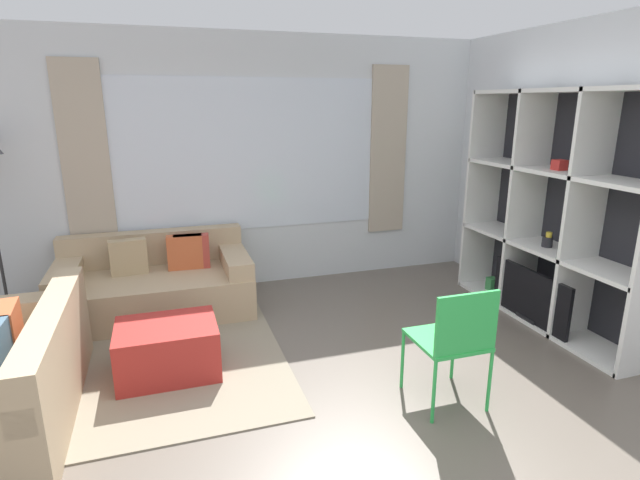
{
  "coord_description": "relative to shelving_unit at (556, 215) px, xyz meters",
  "views": [
    {
      "loc": [
        -0.93,
        -2.24,
        2.0
      ],
      "look_at": [
        0.34,
        1.71,
        0.85
      ],
      "focal_mm": 28.0,
      "sensor_mm": 36.0,
      "label": 1
    }
  ],
  "objects": [
    {
      "name": "ottoman",
      "position": [
        -3.43,
        0.06,
        -0.82
      ],
      "size": [
        0.73,
        0.56,
        0.4
      ],
      "color": "#A82823",
      "rests_on": "ground_plane"
    },
    {
      "name": "couch_main",
      "position": [
        -3.5,
        1.33,
        -0.74
      ],
      "size": [
        1.79,
        0.98,
        0.73
      ],
      "color": "tan",
      "rests_on": "ground_plane"
    },
    {
      "name": "ground_plane",
      "position": [
        -2.44,
        -1.28,
        -1.02
      ],
      "size": [
        16.0,
        16.0,
        0.0
      ],
      "primitive_type": "plane",
      "color": "#665B51"
    },
    {
      "name": "shelving_unit",
      "position": [
        0.0,
        0.0,
        0.0
      ],
      "size": [
        0.43,
        2.12,
        2.12
      ],
      "color": "#232328",
      "rests_on": "ground_plane"
    },
    {
      "name": "area_rug",
      "position": [
        -3.81,
        0.29,
        -1.01
      ],
      "size": [
        2.55,
        2.21,
        0.01
      ],
      "primitive_type": "cube",
      "color": "gray",
      "rests_on": "ground_plane"
    },
    {
      "name": "wall_right",
      "position": [
        0.22,
        0.27,
        0.33
      ],
      "size": [
        0.07,
        4.3,
        2.7
      ],
      "primitive_type": "cube",
      "color": "silver",
      "rests_on": "ground_plane"
    },
    {
      "name": "wall_back",
      "position": [
        -2.44,
        1.85,
        0.34
      ],
      "size": [
        6.44,
        0.11,
        2.7
      ],
      "color": "silver",
      "rests_on": "ground_plane"
    },
    {
      "name": "folding_chair",
      "position": [
        -1.62,
        -0.96,
        -0.5
      ],
      "size": [
        0.44,
        0.46,
        0.86
      ],
      "rotation": [
        0.0,
        0.0,
        3.14
      ],
      "color": "green",
      "rests_on": "ground_plane"
    }
  ]
}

